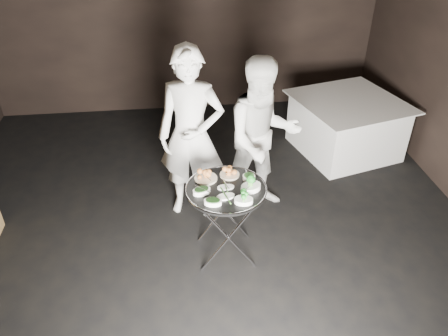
{
  "coord_description": "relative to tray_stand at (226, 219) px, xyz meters",
  "views": [
    {
      "loc": [
        -0.19,
        -3.27,
        3.22
      ],
      "look_at": [
        0.22,
        0.12,
        0.95
      ],
      "focal_mm": 35.0,
      "sensor_mm": 36.0,
      "label": 1
    }
  ],
  "objects": [
    {
      "name": "potato_plate_a",
      "position": [
        -0.17,
        0.17,
        0.41
      ],
      "size": [
        0.22,
        0.22,
        0.08
      ],
      "rotation": [
        0.0,
        0.0,
        -0.07
      ],
      "color": "beige",
      "rests_on": "serving_tray"
    },
    {
      "name": "spinach_bowl_a",
      "position": [
        -0.23,
        -0.05,
        0.4
      ],
      "size": [
        0.19,
        0.16,
        0.07
      ],
      "rotation": [
        0.0,
        0.0,
        0.32
      ],
      "color": "white",
      "rests_on": "serving_tray"
    },
    {
      "name": "serving_utensils",
      "position": [
        0.02,
        0.07,
        0.42
      ],
      "size": [
        0.58,
        0.41,
        0.01
      ],
      "color": "silver",
      "rests_on": "serving_tray"
    },
    {
      "name": "waiter_left",
      "position": [
        -0.27,
        0.77,
        0.51
      ],
      "size": [
        0.79,
        0.61,
        1.93
      ],
      "primitive_type": "imported",
      "rotation": [
        0.0,
        0.0,
        -0.23
      ],
      "color": "silver",
      "rests_on": "floor"
    },
    {
      "name": "wall_back",
      "position": [
        -0.22,
        3.55,
        1.05
      ],
      "size": [
        6.0,
        0.05,
        3.0
      ],
      "primitive_type": "cube",
      "color": "black",
      "rests_on": "floor"
    },
    {
      "name": "asparagus_plate_a",
      "position": [
        -0.0,
        0.01,
        0.38
      ],
      "size": [
        0.16,
        0.1,
        0.03
      ],
      "rotation": [
        0.0,
        0.0,
        0.06
      ],
      "color": "white",
      "rests_on": "serving_tray"
    },
    {
      "name": "broccoli_bowl_b",
      "position": [
        0.13,
        -0.23,
        0.4
      ],
      "size": [
        0.18,
        0.14,
        0.07
      ],
      "rotation": [
        0.0,
        0.0,
        -0.14
      ],
      "color": "white",
      "rests_on": "serving_tray"
    },
    {
      "name": "tray_stand",
      "position": [
        0.0,
        0.0,
        0.0
      ],
      "size": [
        0.55,
        0.46,
        0.8
      ],
      "rotation": [
        0.0,
        0.0,
        -0.03
      ],
      "color": "silver",
      "rests_on": "floor"
    },
    {
      "name": "waiter_right",
      "position": [
        0.49,
        0.77,
        0.44
      ],
      "size": [
        0.96,
        0.8,
        1.79
      ],
      "primitive_type": "imported",
      "rotation": [
        0.0,
        0.0,
        0.14
      ],
      "color": "silver",
      "rests_on": "floor"
    },
    {
      "name": "spinach_bowl_b",
      "position": [
        -0.14,
        -0.22,
        0.4
      ],
      "size": [
        0.18,
        0.13,
        0.07
      ],
      "rotation": [
        0.0,
        0.0,
        -0.21
      ],
      "color": "white",
      "rests_on": "serving_tray"
    },
    {
      "name": "serving_tray",
      "position": [
        0.0,
        -0.0,
        0.36
      ],
      "size": [
        0.77,
        0.77,
        0.04
      ],
      "color": "black",
      "rests_on": "tray_stand"
    },
    {
      "name": "potato_plate_b",
      "position": [
        0.06,
        0.21,
        0.4
      ],
      "size": [
        0.19,
        0.19,
        0.07
      ],
      "rotation": [
        0.0,
        0.0,
        -0.3
      ],
      "color": "beige",
      "rests_on": "serving_tray"
    },
    {
      "name": "broccoli_bowl_a",
      "position": [
        0.23,
        -0.04,
        0.41
      ],
      "size": [
        0.24,
        0.21,
        0.08
      ],
      "rotation": [
        0.0,
        0.0,
        0.43
      ],
      "color": "white",
      "rests_on": "serving_tray"
    },
    {
      "name": "asparagus_plate_b",
      "position": [
        -0.02,
        -0.14,
        0.39
      ],
      "size": [
        0.19,
        0.13,
        0.04
      ],
      "rotation": [
        0.0,
        0.0,
        0.24
      ],
      "color": "white",
      "rests_on": "serving_tray"
    },
    {
      "name": "greens_bowl",
      "position": [
        0.24,
        0.12,
        0.4
      ],
      "size": [
        0.12,
        0.12,
        0.07
      ],
      "rotation": [
        0.0,
        0.0,
        0.24
      ],
      "color": "white",
      "rests_on": "serving_tray"
    },
    {
      "name": "floor",
      "position": [
        -0.22,
        0.03,
        -0.48
      ],
      "size": [
        6.0,
        7.0,
        0.05
      ],
      "primitive_type": "cube",
      "color": "black",
      "rests_on": "ground"
    },
    {
      "name": "dining_table",
      "position": [
        1.9,
        1.85,
        -0.07
      ],
      "size": [
        1.33,
        1.33,
        0.76
      ],
      "rotation": [
        0.0,
        0.0,
        0.26
      ],
      "color": "white",
      "rests_on": "floor"
    }
  ]
}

